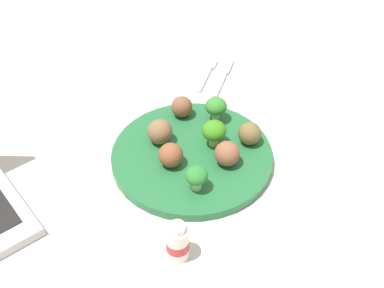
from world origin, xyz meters
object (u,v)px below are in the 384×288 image
meatball_back_right (160,132)px  yogurt_bottle (178,242)px  fork (207,73)px  broccoli_floret_back_right (214,131)px  meatball_center (227,154)px  broccoli_floret_center (216,107)px  meatball_back_left (182,107)px  plate (192,156)px  napkin (214,78)px  broccoli_floret_mid_left (197,176)px  knife (223,75)px  meatball_far_rim (171,155)px  meatball_front_right (250,133)px

meatball_back_right → yogurt_bottle: size_ratio=0.66×
meatball_back_right → fork: bearing=-4.5°
broccoli_floret_back_right → meatball_center: broccoli_floret_back_right is taller
broccoli_floret_center → fork: broccoli_floret_center is taller
fork → yogurt_bottle: yogurt_bottle is taller
broccoli_floret_back_right → meatball_back_left: broccoli_floret_back_right is taller
plate → meatball_back_right: (0.01, 0.06, 0.03)m
meatball_center → broccoli_floret_back_right: bearing=40.2°
plate → yogurt_bottle: 0.20m
meatball_center → meatball_back_left: size_ratio=1.08×
meatball_back_right → napkin: bearing=-8.9°
broccoli_floret_back_right → broccoli_floret_center: (0.07, 0.01, 0.00)m
broccoli_floret_mid_left → meatball_back_right: meatball_back_right is taller
meatball_back_left → napkin: 0.16m
broccoli_floret_center → meatball_back_right: 0.12m
meatball_center → knife: (0.26, 0.07, -0.03)m
broccoli_floret_mid_left → napkin: broccoli_floret_mid_left is taller
meatball_far_rim → meatball_front_right: meatball_far_rim is taller
broccoli_floret_mid_left → napkin: (0.33, 0.06, -0.04)m
broccoli_floret_mid_left → meatball_center: (0.07, -0.03, -0.00)m
meatball_center → meatball_back_right: meatball_back_right is taller
meatball_center → meatball_back_left: bearing=47.5°
broccoli_floret_center → knife: bearing=8.5°
napkin → knife: knife is taller
meatball_back_left → knife: bearing=-13.9°
broccoli_floret_center → fork: size_ratio=0.39×
fork → meatball_back_left: bearing=178.4°
meatball_far_rim → knife: bearing=-3.7°
meatball_center → meatball_far_rim: size_ratio=1.03×
broccoli_floret_back_right → broccoli_floret_center: broccoli_floret_back_right is taller
broccoli_floret_center → meatball_back_left: broccoli_floret_center is taller
meatball_back_left → meatball_front_right: bearing=-105.9°
fork → napkin: bearing=-110.4°
napkin → fork: bearing=69.6°
meatball_far_rim → napkin: 0.29m
plate → meatball_center: 0.07m
broccoli_floret_center → meatball_front_right: size_ratio=1.17×
meatball_far_rim → knife: size_ratio=0.29×
broccoli_floret_center → fork: 0.17m
knife → yogurt_bottle: bearing=-174.5°
meatball_back_left → meatball_back_right: bearing=169.7°
fork → knife: 0.04m
broccoli_floret_mid_left → meatball_front_right: broccoli_floret_mid_left is taller
broccoli_floret_center → meatball_far_rim: size_ratio=1.13×
plate → meatball_center: meatball_center is taller
meatball_back_right → meatball_far_rim: bearing=-143.8°
meatball_back_right → yogurt_bottle: bearing=-154.7°
meatball_back_left → plate: bearing=-153.1°
broccoli_floret_back_right → meatball_center: bearing=-139.8°
meatball_front_right → yogurt_bottle: yogurt_bottle is taller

